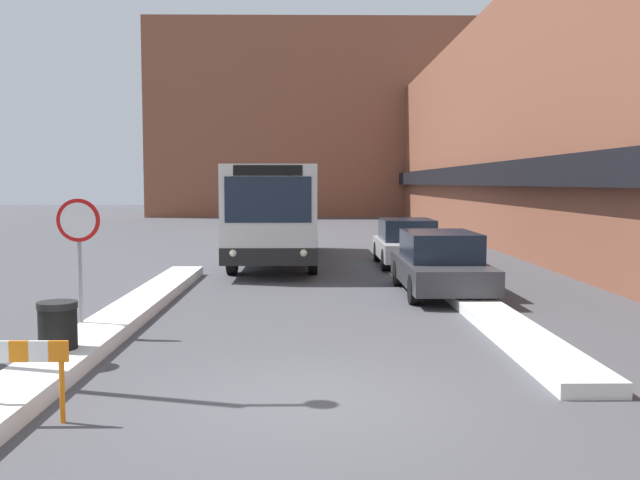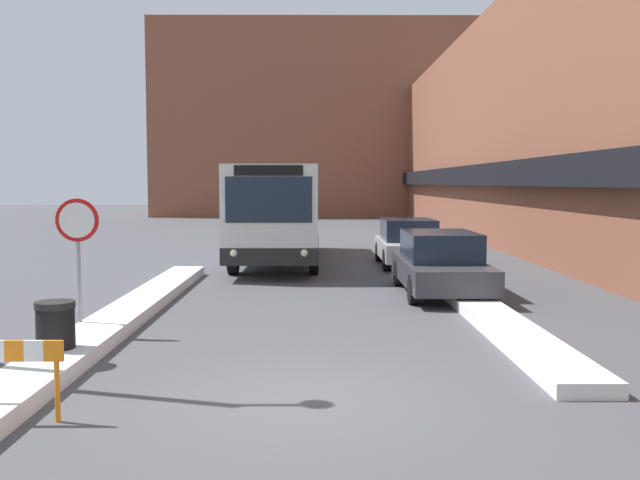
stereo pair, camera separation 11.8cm
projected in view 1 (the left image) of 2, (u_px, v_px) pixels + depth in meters
ground_plane at (308, 401)px, 8.84m from camera, size 160.00×160.00×0.00m
building_row_right at (528, 131)px, 32.49m from camera, size 5.50×60.00×10.16m
building_backdrop_far at (310, 122)px, 59.36m from camera, size 26.00×8.00×15.62m
snow_bank_left at (120, 319)px, 13.58m from camera, size 0.90×15.05×0.24m
snow_bank_right at (474, 302)px, 15.52m from camera, size 0.90×13.38×0.22m
city_bus at (277, 211)px, 24.35m from camera, size 2.67×10.89×3.22m
parked_car_front at (440, 263)px, 17.34m from camera, size 1.92×4.66×1.52m
parked_car_back at (407, 242)px, 23.34m from camera, size 1.91×4.33×1.53m
stop_sign at (79, 236)px, 12.49m from camera, size 0.76×0.08×2.43m
trash_bin at (58, 333)px, 10.58m from camera, size 0.59×0.59×0.95m
construction_barricade at (20, 365)px, 8.00m from camera, size 1.10×0.06×0.94m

